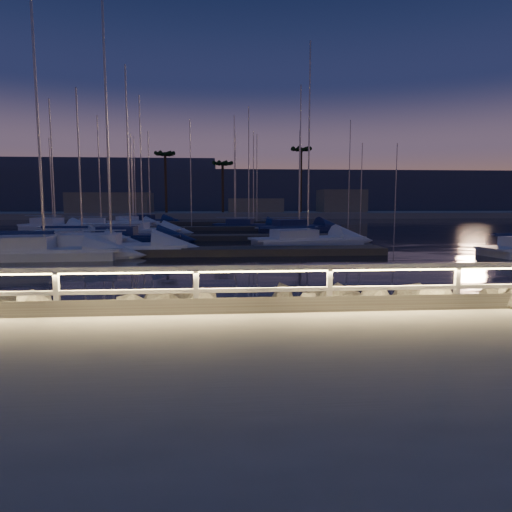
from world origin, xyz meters
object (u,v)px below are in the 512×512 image
object	(u,v)px
sailboat_h	(305,239)
sailboat_k	(297,227)
sailboat_l	(247,225)
sailboat_n	(149,220)
sailboat_b	(41,251)
sailboat_g	(141,230)
sailboat_f	(128,236)
sailboat_i	(54,226)
guard_rail	(147,279)
sailboat_j	(100,225)
sailboat_c	(107,247)
sailboat_e	(80,239)
sailboat_m	(132,222)

from	to	relation	value
sailboat_h	sailboat_k	world-z (taller)	sailboat_k
sailboat_l	sailboat_n	size ratio (longest dim) A/B	1.06
sailboat_h	sailboat_b	bearing A→B (deg)	-171.19
sailboat_g	sailboat_k	world-z (taller)	sailboat_k
sailboat_f	sailboat_i	world-z (taller)	sailboat_i
sailboat_f	sailboat_l	world-z (taller)	sailboat_l
guard_rail	sailboat_j	xyz separation A→B (m)	(-11.95, 42.43, -0.95)
sailboat_b	guard_rail	bearing A→B (deg)	-63.49
sailboat_h	sailboat_j	xyz separation A→B (m)	(-19.46, 20.88, 0.01)
sailboat_j	sailboat_f	bearing A→B (deg)	-76.65
sailboat_c	sailboat_g	size ratio (longest dim) A/B	1.16
sailboat_k	sailboat_n	xyz separation A→B (m)	(-17.69, 18.75, -0.02)
sailboat_c	sailboat_e	xyz separation A→B (m)	(-3.43, 6.48, -0.04)
sailboat_c	sailboat_e	distance (m)	7.33
sailboat_c	sailboat_k	distance (m)	23.88
sailboat_f	sailboat_g	bearing A→B (deg)	95.82
sailboat_i	sailboat_l	bearing A→B (deg)	24.21
sailboat_f	sailboat_i	xyz separation A→B (m)	(-10.48, 14.48, 0.04)
guard_rail	sailboat_b	size ratio (longest dim) A/B	3.21
sailboat_h	sailboat_k	distance (m)	14.26
sailboat_c	sailboat_e	bearing A→B (deg)	115.43
sailboat_j	sailboat_k	xyz separation A→B (m)	(21.31, -6.74, 0.02)
sailboat_k	sailboat_g	bearing A→B (deg)	170.06
sailboat_e	sailboat_l	xyz separation A→B (m)	(12.84, 17.85, -0.01)
sailboat_b	sailboat_f	distance (m)	10.32
sailboat_c	sailboat_j	size ratio (longest dim) A/B	1.17
sailboat_h	sailboat_c	bearing A→B (deg)	-172.79
sailboat_b	sailboat_n	size ratio (longest dim) A/B	1.09
sailboat_g	sailboat_n	xyz separation A→B (m)	(-2.50, 21.22, 0.02)
sailboat_b	sailboat_g	bearing A→B (deg)	81.97
guard_rail	sailboat_l	world-z (taller)	sailboat_l
sailboat_l	sailboat_m	size ratio (longest dim) A/B	1.17
sailboat_n	sailboat_c	bearing A→B (deg)	-69.58
guard_rail	sailboat_l	bearing A→B (deg)	83.64
sailboat_g	sailboat_m	distance (m)	15.82
guard_rail	sailboat_i	distance (m)	42.32
sailboat_k	sailboat_m	bearing A→B (deg)	126.50
guard_rail	sailboat_n	bearing A→B (deg)	98.69
guard_rail	sailboat_g	xyz separation A→B (m)	(-5.82, 33.23, -0.97)
sailboat_g	sailboat_i	xyz separation A→B (m)	(-10.00, 6.01, 0.06)
sailboat_k	sailboat_h	bearing A→B (deg)	-116.64
sailboat_h	sailboat_n	xyz separation A→B (m)	(-15.83, 32.89, 0.01)
guard_rail	sailboat_e	bearing A→B (deg)	109.84
sailboat_b	sailboat_c	world-z (taller)	sailboat_c
sailboat_i	sailboat_n	distance (m)	16.95
sailboat_n	sailboat_i	bearing A→B (deg)	-101.04
sailboat_i	sailboat_k	distance (m)	25.43
sailboat_f	sailboat_n	size ratio (longest dim) A/B	1.03
sailboat_l	sailboat_n	distance (m)	18.73
sailboat_i	sailboat_l	size ratio (longest dim) A/B	1.02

